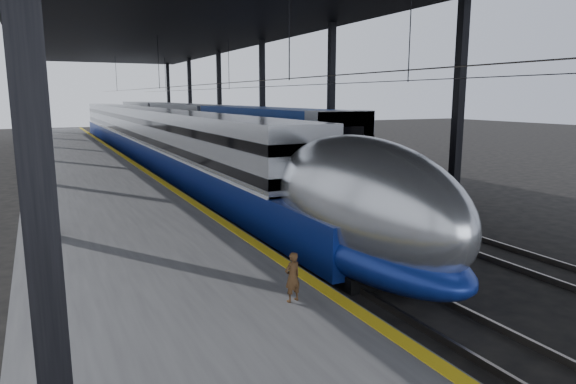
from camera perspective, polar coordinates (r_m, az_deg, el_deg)
ground at (r=13.18m, az=1.96°, el=-11.30°), size 160.00×160.00×0.00m
platform at (r=31.18m, az=-21.63°, el=1.69°), size 6.00×80.00×1.00m
yellow_strip at (r=31.44m, az=-16.60°, el=2.99°), size 0.30×80.00×0.01m
rails at (r=32.81m, az=-7.54°, el=2.00°), size 6.52×80.00×0.16m
canopy at (r=32.00m, az=-12.58°, el=17.87°), size 18.00×75.00×9.47m
tgv_train at (r=39.85m, az=-14.82°, el=5.85°), size 2.81×65.20×4.03m
second_train at (r=49.07m, az=-11.02°, el=7.15°), size 3.09×56.05×4.26m
child at (r=9.98m, az=0.50°, el=-9.42°), size 0.41×0.32×0.98m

